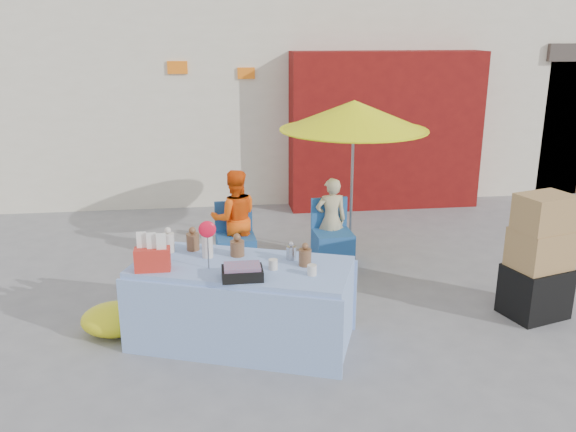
{
  "coord_description": "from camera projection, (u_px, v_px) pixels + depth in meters",
  "views": [
    {
      "loc": [
        -0.75,
        -5.68,
        2.97
      ],
      "look_at": [
        0.08,
        0.6,
        1.0
      ],
      "focal_mm": 38.0,
      "sensor_mm": 36.0,
      "label": 1
    }
  ],
  "objects": [
    {
      "name": "backdrop",
      "position": [
        265.0,
        20.0,
        12.61
      ],
      "size": [
        14.0,
        8.0,
        7.8
      ],
      "color": "silver",
      "rests_on": "ground"
    },
    {
      "name": "chair_left",
      "position": [
        236.0,
        250.0,
        7.74
      ],
      "size": [
        0.51,
        0.5,
        0.85
      ],
      "rotation": [
        0.0,
        0.0,
        0.06
      ],
      "color": "#205396",
      "rests_on": "ground"
    },
    {
      "name": "box_stack",
      "position": [
        539.0,
        261.0,
        6.39
      ],
      "size": [
        0.72,
        0.65,
        1.35
      ],
      "rotation": [
        0.0,
        0.0,
        0.28
      ],
      "color": "black",
      "rests_on": "ground"
    },
    {
      "name": "vendor_orange",
      "position": [
        235.0,
        219.0,
        7.76
      ],
      "size": [
        0.64,
        0.52,
        1.27
      ],
      "primitive_type": "imported",
      "rotation": [
        0.0,
        0.0,
        3.2
      ],
      "color": "#FF570D",
      "rests_on": "ground"
    },
    {
      "name": "vendor_beige",
      "position": [
        331.0,
        220.0,
        7.94
      ],
      "size": [
        0.43,
        0.29,
        1.13
      ],
      "primitive_type": "imported",
      "rotation": [
        0.0,
        0.0,
        3.2
      ],
      "color": "tan",
      "rests_on": "ground"
    },
    {
      "name": "market_table",
      "position": [
        242.0,
        302.0,
        5.91
      ],
      "size": [
        2.32,
        1.66,
        1.28
      ],
      "rotation": [
        0.0,
        0.0,
        -0.36
      ],
      "color": "#8FAEE6",
      "rests_on": "ground"
    },
    {
      "name": "tarp_bundle",
      "position": [
        117.0,
        319.0,
        6.13
      ],
      "size": [
        0.87,
        0.8,
        0.32
      ],
      "primitive_type": "ellipsoid",
      "rotation": [
        0.0,
        0.0,
        -0.41
      ],
      "color": "yellow",
      "rests_on": "ground"
    },
    {
      "name": "chair_right",
      "position": [
        332.0,
        246.0,
        7.9
      ],
      "size": [
        0.51,
        0.5,
        0.85
      ],
      "rotation": [
        0.0,
        0.0,
        0.06
      ],
      "color": "#205396",
      "rests_on": "ground"
    },
    {
      "name": "umbrella",
      "position": [
        354.0,
        116.0,
        7.72
      ],
      "size": [
        1.9,
        1.9,
        2.09
      ],
      "color": "gray",
      "rests_on": "ground"
    },
    {
      "name": "ground",
      "position": [
        288.0,
        325.0,
        6.36
      ],
      "size": [
        80.0,
        80.0,
        0.0
      ],
      "primitive_type": "plane",
      "color": "slate",
      "rests_on": "ground"
    }
  ]
}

